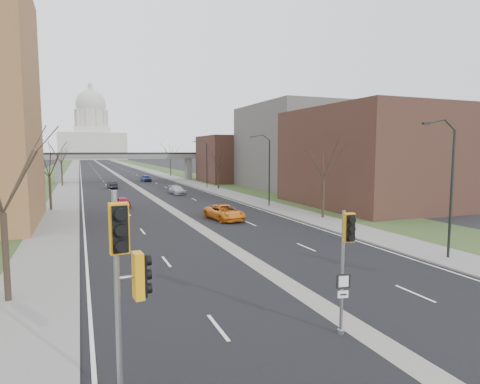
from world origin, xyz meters
TOP-DOWN VIEW (x-y plane):
  - ground at (0.00, 0.00)m, footprint 700.00×700.00m
  - road_surface at (0.00, 150.00)m, footprint 20.00×600.00m
  - median_strip at (0.00, 150.00)m, footprint 1.20×600.00m
  - sidewalk_right at (12.00, 150.00)m, footprint 4.00×600.00m
  - sidewalk_left at (-12.00, 150.00)m, footprint 4.00×600.00m
  - grass_verge_right at (18.00, 150.00)m, footprint 8.00×600.00m
  - grass_verge_left at (-18.00, 150.00)m, footprint 8.00×600.00m
  - commercial_block_near at (24.00, 28.00)m, footprint 16.00×20.00m
  - commercial_block_mid at (28.00, 52.00)m, footprint 18.00×22.00m
  - commercial_block_far at (22.00, 70.00)m, footprint 14.00×14.00m
  - pedestrian_bridge at (0.00, 80.00)m, footprint 34.00×3.00m
  - capitol at (0.00, 320.00)m, footprint 48.00×42.00m
  - streetlight_near at (10.99, 6.00)m, footprint 2.61×0.20m
  - streetlight_mid at (10.99, 32.00)m, footprint 2.61×0.20m
  - streetlight_far at (10.99, 58.00)m, footprint 2.61×0.20m
  - tree_left_a at (-13.00, 8.00)m, footprint 7.20×7.20m
  - tree_left_b at (-13.00, 38.00)m, footprint 6.75×6.75m
  - tree_left_c at (-13.00, 72.00)m, footprint 7.65×7.65m
  - tree_right_a at (13.00, 22.00)m, footprint 7.20×7.20m
  - tree_right_b at (13.00, 55.00)m, footprint 6.30×6.30m
  - tree_right_c at (13.00, 95.00)m, footprint 7.65×7.65m
  - signal_pole_left at (-8.72, -1.57)m, footprint 1.01×1.11m
  - signal_pole_median at (-0.92, -0.47)m, footprint 0.58×0.79m
  - car_left_near at (-5.09, 38.19)m, footprint 1.81×3.84m
  - car_left_far at (-4.42, 63.55)m, footprint 1.66×4.16m
  - car_right_near at (3.46, 24.96)m, footprint 3.15×5.69m
  - car_right_mid at (4.39, 49.96)m, footprint 2.27×4.62m
  - car_right_far at (3.86, 78.24)m, footprint 2.13×4.38m

SIDE VIEW (x-z plane):
  - ground at x=0.00m, z-range 0.00..0.00m
  - median_strip at x=0.00m, z-range -0.01..0.01m
  - road_surface at x=0.00m, z-range 0.00..0.01m
  - grass_verge_right at x=18.00m, z-range 0.00..0.10m
  - grass_verge_left at x=-18.00m, z-range 0.00..0.10m
  - sidewalk_right at x=12.00m, z-range 0.00..0.12m
  - sidewalk_left at x=-12.00m, z-range 0.00..0.12m
  - car_left_near at x=-5.09m, z-range 0.00..1.27m
  - car_right_mid at x=4.39m, z-range 0.00..1.29m
  - car_left_far at x=-4.42m, z-range 0.00..1.35m
  - car_right_far at x=3.86m, z-range 0.00..1.44m
  - car_right_near at x=3.46m, z-range 0.00..1.51m
  - signal_pole_median at x=-0.92m, z-range 0.93..5.63m
  - signal_pole_left at x=-8.72m, z-range 0.90..6.75m
  - pedestrian_bridge at x=0.00m, z-range 1.62..8.07m
  - commercial_block_far at x=22.00m, z-range 0.00..10.00m
  - tree_right_b at x=13.00m, z-range 1.71..9.93m
  - commercial_block_near at x=24.00m, z-range 0.00..12.00m
  - tree_left_b at x=-13.00m, z-range 1.82..10.63m
  - tree_left_a at x=-13.00m, z-range 1.94..11.34m
  - tree_right_a at x=13.00m, z-range 1.94..11.34m
  - streetlight_near at x=10.99m, z-range 2.60..11.30m
  - streetlight_mid at x=10.99m, z-range 2.60..11.30m
  - streetlight_far at x=10.99m, z-range 2.60..11.30m
  - tree_left_c at x=-13.00m, z-range 2.05..12.04m
  - tree_right_c at x=13.00m, z-range 2.05..12.04m
  - commercial_block_mid at x=28.00m, z-range 0.00..15.00m
  - capitol at x=0.00m, z-range -9.28..46.47m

